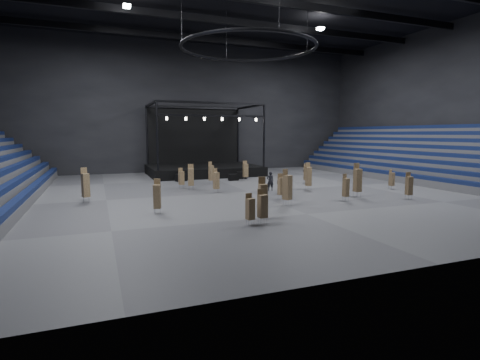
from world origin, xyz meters
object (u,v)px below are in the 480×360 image
object	(u,v)px
chair_stack_1	(262,206)
chair_stack_13	(308,176)
chair_stack_8	(181,178)
chair_stack_6	(409,185)
crew_member	(280,184)
man_center	(270,181)
stage	(202,163)
chair_stack_3	(250,208)
flight_case_right	(242,175)
chair_stack_7	(306,173)
chair_stack_0	(358,180)
chair_stack_9	(346,187)
chair_stack_15	(85,185)
flight_case_left	(181,178)
chair_stack_2	(287,187)
chair_stack_5	(157,196)
chair_stack_17	(263,198)
flight_case_mid	(233,177)
chair_stack_10	(392,179)
chair_stack_12	(216,180)
chair_stack_11	(246,170)
chair_stack_16	(281,186)
chair_stack_4	(191,176)
chair_stack_14	(211,173)

from	to	relation	value
chair_stack_1	chair_stack_13	world-z (taller)	chair_stack_13
chair_stack_1	chair_stack_8	xyz separation A→B (m)	(-1.41, 16.27, -0.05)
chair_stack_6	chair_stack_8	xyz separation A→B (m)	(-16.20, 12.82, -0.09)
chair_stack_8	crew_member	size ratio (longest dim) A/B	1.26
chair_stack_1	man_center	bearing A→B (deg)	57.42
stage	chair_stack_8	xyz separation A→B (m)	(-5.37, -11.95, -0.37)
chair_stack_3	chair_stack_13	xyz separation A→B (m)	(10.62, 10.97, 0.33)
chair_stack_1	flight_case_right	bearing A→B (deg)	66.82
stage	chair_stack_7	world-z (taller)	stage
chair_stack_0	chair_stack_9	xyz separation A→B (m)	(-2.04, -1.15, -0.37)
chair_stack_6	chair_stack_15	xyz separation A→B (m)	(-24.84, 8.09, 0.24)
flight_case_left	chair_stack_2	world-z (taller)	chair_stack_2
flight_case_right	chair_stack_5	bearing A→B (deg)	-127.56
chair_stack_1	chair_stack_15	distance (m)	15.31
chair_stack_17	crew_member	xyz separation A→B (m)	(5.77, 8.87, -0.56)
flight_case_left	flight_case_right	world-z (taller)	flight_case_right
chair_stack_9	chair_stack_1	bearing A→B (deg)	-162.05
chair_stack_8	chair_stack_17	bearing A→B (deg)	-95.71
chair_stack_2	chair_stack_7	bearing A→B (deg)	30.32
chair_stack_0	flight_case_mid	bearing A→B (deg)	116.17
stage	chair_stack_2	distance (m)	23.53
chair_stack_13	chair_stack_5	bearing A→B (deg)	-152.48
chair_stack_10	chair_stack_13	distance (m)	8.17
chair_stack_7	chair_stack_17	size ratio (longest dim) A/B	0.78
chair_stack_12	chair_stack_13	bearing A→B (deg)	-24.48
chair_stack_9	chair_stack_17	size ratio (longest dim) A/B	0.81
chair_stack_11	chair_stack_0	bearing A→B (deg)	-68.48
chair_stack_7	flight_case_mid	bearing A→B (deg)	129.43
chair_stack_0	chair_stack_16	world-z (taller)	chair_stack_0
chair_stack_4	chair_stack_13	size ratio (longest dim) A/B	0.94
flight_case_right	chair_stack_12	world-z (taller)	chair_stack_12
chair_stack_5	chair_stack_14	world-z (taller)	chair_stack_14
chair_stack_12	stage	bearing A→B (deg)	64.18
chair_stack_0	chair_stack_11	distance (m)	14.63
chair_stack_0	crew_member	bearing A→B (deg)	144.45
chair_stack_11	chair_stack_1	bearing A→B (deg)	-106.57
flight_case_mid	chair_stack_14	xyz separation A→B (m)	(-3.21, -1.78, 0.84)
chair_stack_4	chair_stack_17	size ratio (longest dim) A/B	0.93
chair_stack_16	chair_stack_0	bearing A→B (deg)	-14.59
chair_stack_9	chair_stack_3	bearing A→B (deg)	-163.85
flight_case_right	chair_stack_9	size ratio (longest dim) A/B	0.58
stage	flight_case_left	size ratio (longest dim) A/B	11.17
chair_stack_3	crew_member	world-z (taller)	chair_stack_3
chair_stack_14	chair_stack_17	bearing A→B (deg)	-112.84
flight_case_mid	chair_stack_5	xyz separation A→B (m)	(-10.97, -15.10, 0.85)
chair_stack_7	chair_stack_15	distance (m)	22.35
chair_stack_12	chair_stack_0	bearing A→B (deg)	-46.49
flight_case_right	chair_stack_4	distance (m)	10.20
chair_stack_3	chair_stack_11	size ratio (longest dim) A/B	0.83
chair_stack_3	chair_stack_7	world-z (taller)	chair_stack_7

